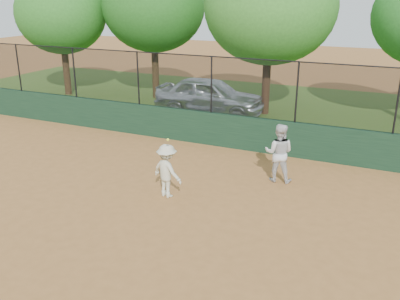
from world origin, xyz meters
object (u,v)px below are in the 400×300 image
at_px(parked_car, 210,96).
at_px(player_second, 279,153).
at_px(player_main, 167,171).
at_px(tree_0, 61,14).
at_px(tree_2, 270,6).
at_px(tree_1, 153,6).

distance_m(parked_car, player_second, 7.88).
distance_m(player_main, tree_0, 14.75).
bearing_deg(tree_2, player_main, -89.04).
xyz_separation_m(tree_0, tree_1, (4.76, 1.28, 0.39)).
height_order(parked_car, tree_1, tree_1).
bearing_deg(tree_0, player_second, -26.73).
bearing_deg(parked_car, tree_0, 82.58).
bearing_deg(tree_1, parked_car, -25.98).
height_order(tree_1, tree_2, tree_2).
relative_size(parked_car, player_main, 2.75).
relative_size(player_second, player_main, 0.97).
height_order(player_main, tree_1, tree_1).
xyz_separation_m(parked_car, tree_1, (-3.89, 1.89, 3.76)).
relative_size(player_second, tree_2, 0.24).
bearing_deg(tree_2, parked_car, -153.90).
relative_size(parked_car, player_second, 2.84).
bearing_deg(player_main, parked_car, 106.04).
distance_m(parked_car, tree_2, 4.61).
bearing_deg(parked_car, player_main, -167.33).
distance_m(player_second, tree_2, 8.65).
relative_size(player_main, tree_2, 0.25).
xyz_separation_m(player_main, tree_1, (-6.33, 10.38, 3.86)).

